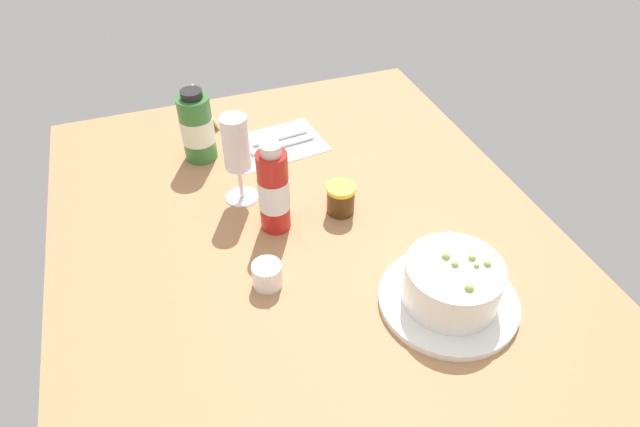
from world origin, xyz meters
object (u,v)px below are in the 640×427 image
object	(u,v)px
wine_glass	(236,148)
jam_jar	(341,199)
cutlery_setting	(275,144)
sauce_bottle_green	(197,128)
menu_card	(198,109)
porridge_bowl	(451,285)
sauce_bottle_red	(274,191)
creamer_jug	(267,275)

from	to	relation	value
wine_glass	jam_jar	world-z (taller)	wine_glass
cutlery_setting	sauce_bottle_green	bearing A→B (deg)	86.44
jam_jar	menu_card	world-z (taller)	menu_card
porridge_bowl	wine_glass	xyz separation A→B (cm)	(34.69, 23.33, 7.05)
wine_glass	sauce_bottle_red	bearing A→B (deg)	-158.53
porridge_bowl	creamer_jug	distance (cm)	27.52
sauce_bottle_red	porridge_bowl	bearing A→B (deg)	-142.08
porridge_bowl	sauce_bottle_red	bearing A→B (deg)	37.92
creamer_jug	sauce_bottle_green	world-z (taller)	sauce_bottle_green
porridge_bowl	creamer_jug	size ratio (longest dim) A/B	3.77
jam_jar	menu_card	xyz separation A→B (cm)	(36.40, 18.78, 1.65)
porridge_bowl	menu_card	size ratio (longest dim) A/B	2.28
creamer_jug	menu_card	world-z (taller)	menu_card
porridge_bowl	wine_glass	size ratio (longest dim) A/B	1.23
cutlery_setting	sauce_bottle_green	xyz separation A→B (cm)	(0.94, 15.06, 6.61)
sauce_bottle_green	menu_card	distance (cm)	11.62
cutlery_setting	creamer_jug	distance (cm)	38.52
cutlery_setting	wine_glass	bearing A→B (deg)	144.63
creamer_jug	sauce_bottle_red	world-z (taller)	sauce_bottle_red
cutlery_setting	menu_card	bearing A→B (deg)	47.69
wine_glass	creamer_jug	bearing A→B (deg)	177.10
porridge_bowl	sauce_bottle_green	world-z (taller)	sauce_bottle_green
cutlery_setting	jam_jar	xyz separation A→B (cm)	(-24.21, -5.39, 2.59)
sauce_bottle_red	sauce_bottle_green	size ratio (longest dim) A/B	1.14
creamer_jug	wine_glass	world-z (taller)	wine_glass
wine_glass	porridge_bowl	bearing A→B (deg)	-146.08
creamer_jug	wine_glass	bearing A→B (deg)	-2.90
cutlery_setting	wine_glass	world-z (taller)	wine_glass
sauce_bottle_red	menu_card	world-z (taller)	sauce_bottle_red
menu_card	sauce_bottle_red	bearing A→B (deg)	-169.33
cutlery_setting	sauce_bottle_red	size ratio (longest dim) A/B	1.22
sauce_bottle_green	menu_card	size ratio (longest dim) A/B	1.63
porridge_bowl	sauce_bottle_green	distance (cm)	57.56
wine_glass	sauce_bottle_green	bearing A→B (deg)	17.03
wine_glass	sauce_bottle_red	world-z (taller)	wine_glass
cutlery_setting	sauce_bottle_green	distance (cm)	16.47
cutlery_setting	wine_glass	distance (cm)	20.79
creamer_jug	wine_glass	xyz separation A→B (cm)	(22.19, -1.12, 8.82)
wine_glass	cutlery_setting	bearing A→B (deg)	-35.37
jam_jar	sauce_bottle_red	size ratio (longest dim) A/B	0.33
creamer_jug	jam_jar	distance (cm)	20.99
sauce_bottle_green	porridge_bowl	bearing A→B (deg)	-150.77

